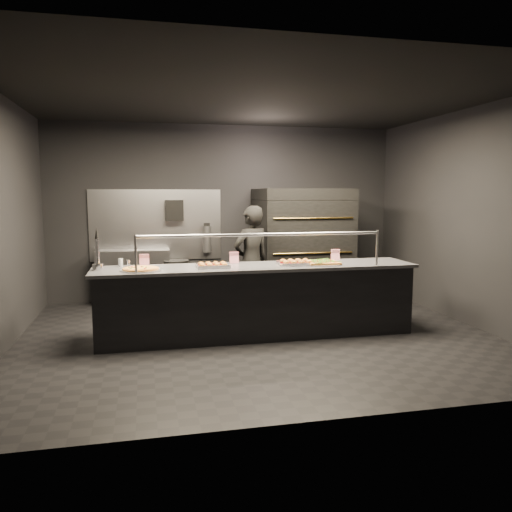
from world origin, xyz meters
name	(u,v)px	position (x,y,z in m)	size (l,w,h in m)	color
room	(255,220)	(-0.02, 0.05, 1.50)	(6.04, 6.00, 3.00)	black
service_counter	(257,300)	(0.00, 0.00, 0.46)	(4.10, 0.78, 1.37)	black
pizza_oven	(302,245)	(1.20, 1.90, 0.97)	(1.50, 1.23, 1.91)	black
prep_shelf	(133,277)	(-1.60, 2.32, 0.45)	(1.20, 0.35, 0.90)	#99999E
towel_dispenser	(174,210)	(-0.90, 2.39, 1.55)	(0.30, 0.20, 0.35)	black
fire_extinguisher	(207,239)	(-0.35, 2.40, 1.06)	(0.14, 0.14, 0.51)	#B2B2B7
beer_tap	(98,258)	(-1.95, 0.03, 1.07)	(0.13, 0.19, 0.51)	silver
round_pizza	(141,269)	(-1.45, -0.09, 0.94)	(0.49, 0.49, 0.03)	silver
slider_tray_a	(213,265)	(-0.58, -0.03, 0.94)	(0.40, 0.30, 0.06)	silver
slider_tray_b	(296,263)	(0.50, -0.04, 0.95)	(0.49, 0.40, 0.07)	silver
square_pizza	(322,263)	(0.85, -0.06, 0.94)	(0.52, 0.52, 0.05)	silver
condiment_jar	(123,263)	(-1.67, 0.28, 0.97)	(0.15, 0.06, 0.10)	silver
tent_cards	(241,257)	(-0.16, 0.28, 1.00)	(2.69, 0.04, 0.15)	white
trash_bin	(176,282)	(-0.90, 2.22, 0.36)	(0.43, 0.43, 0.72)	black
worker	(251,262)	(0.14, 1.02, 0.83)	(0.61, 0.40, 1.66)	black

